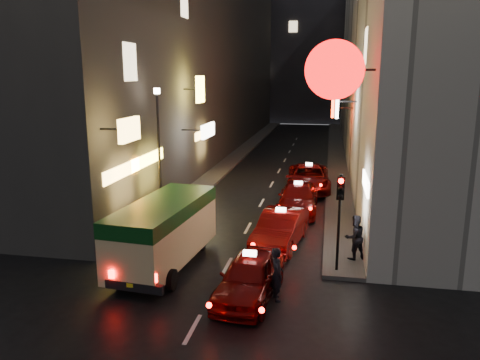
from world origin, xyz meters
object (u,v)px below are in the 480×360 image
Objects in this scene: pedestrian_crossing at (277,271)px; traffic_light at (340,202)px; lamp_post at (159,146)px; minibus at (164,226)px; taxi_near at (250,273)px.

pedestrian_crossing is 3.40m from traffic_light.
minibus is at bearing -68.39° from lamp_post.
minibus is at bearing 46.40° from pedestrian_crossing.
taxi_near is at bearing 68.91° from pedestrian_crossing.
lamp_post is at bearing 128.77° from taxi_near.
lamp_post reaches higher than taxi_near.
taxi_near is 0.88m from pedestrian_crossing.
traffic_light is (1.89, 2.25, 1.71)m from pedestrian_crossing.
minibus is 3.03× the size of pedestrian_crossing.
pedestrian_crossing is (4.36, -1.85, -0.59)m from minibus.
minibus is 4.02m from taxi_near.
pedestrian_crossing is 0.56× the size of traffic_light.
traffic_light reaches higher than pedestrian_crossing.
traffic_light is at bearing -60.53° from pedestrian_crossing.
pedestrian_crossing is (0.87, -0.01, 0.16)m from taxi_near.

